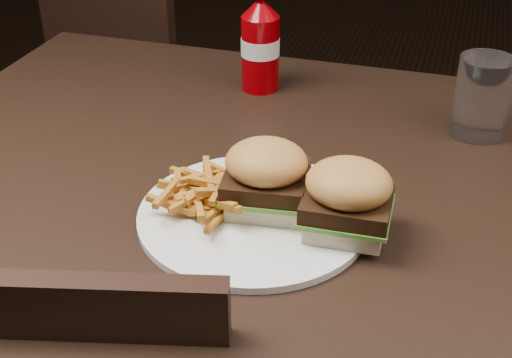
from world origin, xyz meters
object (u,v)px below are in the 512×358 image
(dining_table, at_px, (316,194))
(tumbler, at_px, (481,98))
(ketchup_bottle, at_px, (260,53))
(plate, at_px, (254,216))
(chair_far, at_px, (160,119))

(dining_table, relative_size, tumbler, 10.00)
(dining_table, distance_m, ketchup_bottle, 0.31)
(dining_table, bearing_deg, plate, -116.56)
(dining_table, distance_m, tumbler, 0.28)
(chair_far, distance_m, ketchup_bottle, 0.69)
(dining_table, xyz_separation_m, chair_far, (-0.54, 0.69, -0.30))
(chair_far, height_order, plate, plate)
(dining_table, xyz_separation_m, ketchup_bottle, (-0.15, 0.26, 0.08))
(dining_table, bearing_deg, ketchup_bottle, 120.66)
(chair_far, height_order, tumbler, tumbler)
(dining_table, height_order, plate, plate)
(ketchup_bottle, relative_size, tumbler, 1.01)
(ketchup_bottle, distance_m, tumbler, 0.35)
(chair_far, xyz_separation_m, plate, (0.49, -0.79, 0.33))
(plate, relative_size, tumbler, 2.28)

